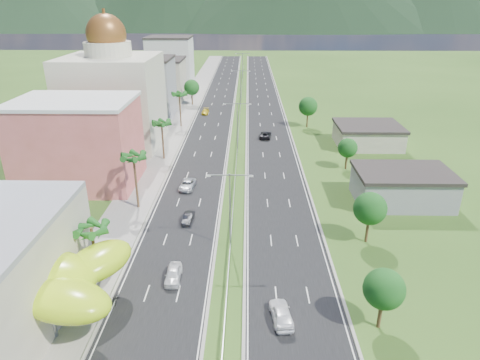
{
  "coord_description": "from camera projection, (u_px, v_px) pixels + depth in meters",
  "views": [
    {
      "loc": [
        2.23,
        -40.23,
        31.56
      ],
      "look_at": [
        1.19,
        17.37,
        7.0
      ],
      "focal_mm": 32.0,
      "sensor_mm": 36.0,
      "label": 1
    }
  ],
  "objects": [
    {
      "name": "ground",
      "position": [
        227.0,
        294.0,
        49.41
      ],
      "size": [
        500.0,
        500.0,
        0.0
      ],
      "primitive_type": "plane",
      "color": "#2D5119",
      "rests_on": "ground"
    },
    {
      "name": "road_left",
      "position": [
        216.0,
        109.0,
        132.31
      ],
      "size": [
        11.0,
        260.0,
        0.04
      ],
      "primitive_type": "cube",
      "color": "black",
      "rests_on": "ground"
    },
    {
      "name": "road_right",
      "position": [
        265.0,
        109.0,
        132.06
      ],
      "size": [
        11.0,
        260.0,
        0.04
      ],
      "primitive_type": "cube",
      "color": "black",
      "rests_on": "ground"
    },
    {
      "name": "sidewalk_left",
      "position": [
        186.0,
        108.0,
        132.45
      ],
      "size": [
        7.0,
        260.0,
        0.12
      ],
      "primitive_type": "cube",
      "color": "gray",
      "rests_on": "ground"
    },
    {
      "name": "median_guardrail",
      "position": [
        239.0,
        122.0,
        115.38
      ],
      "size": [
        0.1,
        216.06,
        0.76
      ],
      "color": "gray",
      "rests_on": "ground"
    },
    {
      "name": "streetlight_median_b",
      "position": [
        230.0,
        204.0,
        55.97
      ],
      "size": [
        6.04,
        0.25,
        11.0
      ],
      "color": "gray",
      "rests_on": "ground"
    },
    {
      "name": "streetlight_median_c",
      "position": [
        237.0,
        122.0,
        92.76
      ],
      "size": [
        6.04,
        0.25,
        11.0
      ],
      "color": "gray",
      "rests_on": "ground"
    },
    {
      "name": "streetlight_median_d",
      "position": [
        241.0,
        84.0,
        134.14
      ],
      "size": [
        6.04,
        0.25,
        11.0
      ],
      "color": "gray",
      "rests_on": "ground"
    },
    {
      "name": "streetlight_median_e",
      "position": [
        242.0,
        64.0,
        175.53
      ],
      "size": [
        6.04,
        0.25,
        11.0
      ],
      "color": "gray",
      "rests_on": "ground"
    },
    {
      "name": "lime_canopy",
      "position": [
        31.0,
        277.0,
        44.11
      ],
      "size": [
        18.0,
        15.0,
        7.4
      ],
      "color": "#B1DD15",
      "rests_on": "ground"
    },
    {
      "name": "pink_shophouse",
      "position": [
        78.0,
        144.0,
        76.37
      ],
      "size": [
        20.0,
        15.0,
        15.0
      ],
      "primitive_type": "cube",
      "color": "#C35950",
      "rests_on": "ground"
    },
    {
      "name": "domed_building",
      "position": [
        113.0,
        96.0,
        96.01
      ],
      "size": [
        20.0,
        20.0,
        28.7
      ],
      "color": "beige",
      "rests_on": "ground"
    },
    {
      "name": "midrise_grey",
      "position": [
        144.0,
        89.0,
        120.31
      ],
      "size": [
        16.0,
        15.0,
        16.0
      ],
      "primitive_type": "cube",
      "color": "gray",
      "rests_on": "ground"
    },
    {
      "name": "midrise_beige",
      "position": [
        159.0,
        80.0,
        141.13
      ],
      "size": [
        16.0,
        15.0,
        13.0
      ],
      "primitive_type": "cube",
      "color": "#A9A18B",
      "rests_on": "ground"
    },
    {
      "name": "midrise_white",
      "position": [
        171.0,
        63.0,
        161.3
      ],
      "size": [
        16.0,
        15.0,
        18.0
      ],
      "primitive_type": "cube",
      "color": "silver",
      "rests_on": "ground"
    },
    {
      "name": "shed_near",
      "position": [
        402.0,
        188.0,
        70.96
      ],
      "size": [
        15.0,
        10.0,
        5.0
      ],
      "primitive_type": "cube",
      "color": "gray",
      "rests_on": "ground"
    },
    {
      "name": "shed_far",
      "position": [
        368.0,
        136.0,
        98.64
      ],
      "size": [
        14.0,
        12.0,
        4.4
      ],
      "primitive_type": "cube",
      "color": "#A9A18B",
      "rests_on": "ground"
    },
    {
      "name": "palm_tree_b",
      "position": [
        92.0,
        231.0,
        48.74
      ],
      "size": [
        3.6,
        3.6,
        8.1
      ],
      "color": "#47301C",
      "rests_on": "ground"
    },
    {
      "name": "palm_tree_c",
      "position": [
        134.0,
        159.0,
        66.57
      ],
      "size": [
        3.6,
        3.6,
        9.6
      ],
      "color": "#47301C",
      "rests_on": "ground"
    },
    {
      "name": "palm_tree_d",
      "position": [
        162.0,
        125.0,
        88.1
      ],
      "size": [
        3.6,
        3.6,
        8.6
      ],
      "color": "#47301C",
      "rests_on": "ground"
    },
    {
      "name": "palm_tree_e",
      "position": [
        179.0,
        95.0,
        110.8
      ],
      "size": [
        3.6,
        3.6,
        9.4
      ],
      "color": "#47301C",
      "rests_on": "ground"
    },
    {
      "name": "leafy_tree_lfar",
      "position": [
        192.0,
        87.0,
        134.86
      ],
      "size": [
        4.9,
        4.9,
        8.05
      ],
      "color": "#47301C",
      "rests_on": "ground"
    },
    {
      "name": "leafy_tree_ra",
      "position": [
        384.0,
        289.0,
        42.68
      ],
      "size": [
        4.2,
        4.2,
        6.9
      ],
      "color": "#47301C",
      "rests_on": "ground"
    },
    {
      "name": "leafy_tree_rb",
      "position": [
        370.0,
        209.0,
        58.11
      ],
      "size": [
        4.55,
        4.55,
        7.47
      ],
      "color": "#47301C",
      "rests_on": "ground"
    },
    {
      "name": "leafy_tree_rc",
      "position": [
        348.0,
        148.0,
        84.12
      ],
      "size": [
        3.85,
        3.85,
        6.33
      ],
      "color": "#47301C",
      "rests_on": "ground"
    },
    {
      "name": "leafy_tree_rd",
      "position": [
        308.0,
        106.0,
        111.31
      ],
      "size": [
        4.9,
        4.9,
        8.05
      ],
      "color": "#47301C",
      "rests_on": "ground"
    },
    {
      "name": "mountain_ridge",
      "position": [
        301.0,
        30.0,
        462.31
      ],
      "size": [
        860.0,
        140.0,
        90.0
      ],
      "primitive_type": null,
      "color": "black",
      "rests_on": "ground"
    },
    {
      "name": "car_white_near_left",
      "position": [
        173.0,
        274.0,
        51.66
      ],
      "size": [
        1.96,
        4.6,
        1.55
      ],
      "primitive_type": "imported",
      "rotation": [
        0.0,
        0.0,
        0.03
      ],
      "color": "white",
      "rests_on": "road_left"
    },
    {
      "name": "car_dark_left",
      "position": [
        188.0,
        218.0,
        65.25
      ],
      "size": [
        1.65,
        3.96,
        1.27
      ],
      "primitive_type": "imported",
      "rotation": [
        0.0,
        0.0,
        -0.08
      ],
      "color": "black",
      "rests_on": "road_left"
    },
    {
      "name": "car_silver_mid_left",
      "position": [
        187.0,
        185.0,
        76.55
      ],
      "size": [
        2.82,
        5.43,
        1.46
      ],
      "primitive_type": "imported",
      "rotation": [
        0.0,
        0.0,
        -0.08
      ],
      "color": "#B8BBC1",
      "rests_on": "road_left"
    },
    {
      "name": "car_yellow_far_left",
      "position": [
        205.0,
        112.0,
        126.11
      ],
      "size": [
        1.97,
        4.7,
        1.36
      ],
      "primitive_type": "imported",
      "rotation": [
        0.0,
        0.0,
        -0.02
      ],
      "color": "gold",
      "rests_on": "road_left"
    },
    {
      "name": "car_white_near_right",
      "position": [
        281.0,
        313.0,
        45.09
      ],
      "size": [
        2.67,
        5.28,
        1.73
      ],
      "primitive_type": "imported",
      "rotation": [
        0.0,
        0.0,
        3.27
      ],
      "color": "white",
      "rests_on": "road_right"
    },
    {
      "name": "car_dark_far_right",
      "position": [
        265.0,
        135.0,
        104.46
      ],
      "size": [
        3.24,
        5.75,
        1.52
      ],
      "primitive_type": "imported",
      "rotation": [
        0.0,
        0.0,
        3.0
      ],
      "color": "black",
      "rests_on": "road_right"
    },
    {
      "name": "motorcycle",
      "position": [
        117.0,
        297.0,
        47.87
      ],
      "size": [
        0.83,
        2.13,
        1.33
      ],
      "primitive_type": "imported",
      "rotation": [
        0.0,
        0.0,
        0.1
      ],
      "color": "black",
      "rests_on": "road_left"
    }
  ]
}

